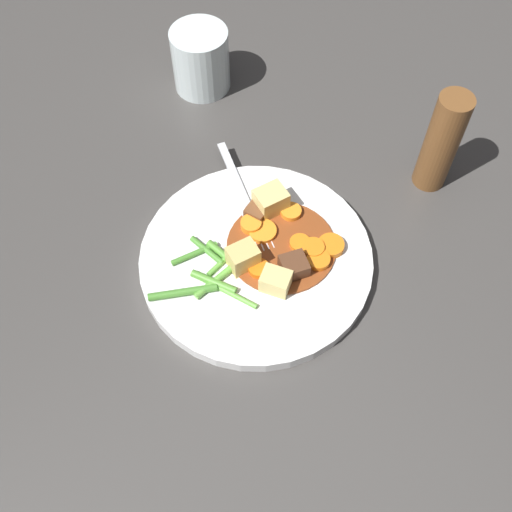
# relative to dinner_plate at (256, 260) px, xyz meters

# --- Properties ---
(ground_plane) EXTENTS (3.00, 3.00, 0.00)m
(ground_plane) POSITION_rel_dinner_plate_xyz_m (0.00, 0.00, -0.01)
(ground_plane) COLOR #423F3D
(dinner_plate) EXTENTS (0.27, 0.27, 0.02)m
(dinner_plate) POSITION_rel_dinner_plate_xyz_m (0.00, 0.00, 0.00)
(dinner_plate) COLOR white
(dinner_plate) RESTS_ON ground_plane
(stew_sauce) EXTENTS (0.13, 0.13, 0.00)m
(stew_sauce) POSITION_rel_dinner_plate_xyz_m (0.03, -0.01, 0.01)
(stew_sauce) COLOR brown
(stew_sauce) RESTS_ON dinner_plate
(carrot_slice_0) EXTENTS (0.03, 0.03, 0.01)m
(carrot_slice_0) POSITION_rel_dinner_plate_xyz_m (-0.01, -0.02, 0.01)
(carrot_slice_0) COLOR orange
(carrot_slice_0) RESTS_ON dinner_plate
(carrot_slice_1) EXTENTS (0.03, 0.03, 0.01)m
(carrot_slice_1) POSITION_rel_dinner_plate_xyz_m (0.05, -0.02, 0.01)
(carrot_slice_1) COLOR orange
(carrot_slice_1) RESTS_ON dinner_plate
(carrot_slice_2) EXTENTS (0.03, 0.03, 0.01)m
(carrot_slice_2) POSITION_rel_dinner_plate_xyz_m (0.07, 0.02, 0.01)
(carrot_slice_2) COLOR orange
(carrot_slice_2) RESTS_ON dinner_plate
(carrot_slice_3) EXTENTS (0.03, 0.03, 0.01)m
(carrot_slice_3) POSITION_rel_dinner_plate_xyz_m (0.06, -0.04, 0.01)
(carrot_slice_3) COLOR orange
(carrot_slice_3) RESTS_ON dinner_plate
(carrot_slice_4) EXTENTS (0.03, 0.03, 0.01)m
(carrot_slice_4) POSITION_rel_dinner_plate_xyz_m (0.08, -0.05, 0.01)
(carrot_slice_4) COLOR orange
(carrot_slice_4) RESTS_ON dinner_plate
(carrot_slice_5) EXTENTS (0.05, 0.05, 0.01)m
(carrot_slice_5) POSITION_rel_dinner_plate_xyz_m (0.03, 0.02, 0.01)
(carrot_slice_5) COLOR orange
(carrot_slice_5) RESTS_ON dinner_plate
(carrot_slice_6) EXTENTS (0.03, 0.03, 0.01)m
(carrot_slice_6) POSITION_rel_dinner_plate_xyz_m (0.02, 0.03, 0.01)
(carrot_slice_6) COLOR orange
(carrot_slice_6) RESTS_ON dinner_plate
(carrot_slice_7) EXTENTS (0.04, 0.04, 0.01)m
(carrot_slice_7) POSITION_rel_dinner_plate_xyz_m (0.05, -0.05, 0.01)
(carrot_slice_7) COLOR orange
(carrot_slice_7) RESTS_ON dinner_plate
(potato_chunk_0) EXTENTS (0.04, 0.04, 0.02)m
(potato_chunk_0) POSITION_rel_dinner_plate_xyz_m (-0.01, -0.05, 0.02)
(potato_chunk_0) COLOR #E5CC7A
(potato_chunk_0) RESTS_ON dinner_plate
(potato_chunk_1) EXTENTS (0.04, 0.03, 0.03)m
(potato_chunk_1) POSITION_rel_dinner_plate_xyz_m (-0.02, 0.00, 0.02)
(potato_chunk_1) COLOR #DBBC6B
(potato_chunk_1) RESTS_ON dinner_plate
(potato_chunk_2) EXTENTS (0.04, 0.04, 0.03)m
(potato_chunk_2) POSITION_rel_dinner_plate_xyz_m (0.06, 0.04, 0.02)
(potato_chunk_2) COLOR #E5CC7A
(potato_chunk_2) RESTS_ON dinner_plate
(meat_chunk_0) EXTENTS (0.04, 0.04, 0.02)m
(meat_chunk_0) POSITION_rel_dinner_plate_xyz_m (0.02, -0.04, 0.02)
(meat_chunk_0) COLOR #56331E
(meat_chunk_0) RESTS_ON dinner_plate
(meat_chunk_1) EXTENTS (0.03, 0.03, 0.02)m
(meat_chunk_1) POSITION_rel_dinner_plate_xyz_m (0.04, 0.04, 0.02)
(meat_chunk_1) COLOR brown
(meat_chunk_1) RESTS_ON dinner_plate
(green_bean_0) EXTENTS (0.02, 0.06, 0.01)m
(green_bean_0) POSITION_rel_dinner_plate_xyz_m (-0.03, 0.02, 0.01)
(green_bean_0) COLOR #599E38
(green_bean_0) RESTS_ON dinner_plate
(green_bean_1) EXTENTS (0.03, 0.05, 0.01)m
(green_bean_1) POSITION_rel_dinner_plate_xyz_m (-0.06, 0.00, 0.01)
(green_bean_1) COLOR #599E38
(green_bean_1) RESTS_ON dinner_plate
(green_bean_2) EXTENTS (0.05, 0.01, 0.01)m
(green_bean_2) POSITION_rel_dinner_plate_xyz_m (-0.06, -0.00, 0.01)
(green_bean_2) COLOR #66AD42
(green_bean_2) RESTS_ON dinner_plate
(green_bean_3) EXTENTS (0.06, 0.02, 0.01)m
(green_bean_3) POSITION_rel_dinner_plate_xyz_m (-0.03, 0.02, 0.01)
(green_bean_3) COLOR #66AD42
(green_bean_3) RESTS_ON dinner_plate
(green_bean_4) EXTENTS (0.07, 0.04, 0.01)m
(green_bean_4) POSITION_rel_dinner_plate_xyz_m (-0.10, 0.01, 0.01)
(green_bean_4) COLOR #4C8E33
(green_bean_4) RESTS_ON dinner_plate
(green_bean_5) EXTENTS (0.04, 0.08, 0.01)m
(green_bean_5) POSITION_rel_dinner_plate_xyz_m (-0.06, -0.01, 0.01)
(green_bean_5) COLOR #66AD42
(green_bean_5) RESTS_ON dinner_plate
(green_bean_6) EXTENTS (0.06, 0.02, 0.01)m
(green_bean_6) POSITION_rel_dinner_plate_xyz_m (-0.06, 0.04, 0.01)
(green_bean_6) COLOR #4C8E33
(green_bean_6) RESTS_ON dinner_plate
(green_bean_7) EXTENTS (0.01, 0.05, 0.01)m
(green_bean_7) POSITION_rel_dinner_plate_xyz_m (-0.04, 0.04, 0.01)
(green_bean_7) COLOR #4C8E33
(green_bean_7) RESTS_ON dinner_plate
(fork) EXTENTS (0.07, 0.17, 0.00)m
(fork) POSITION_rel_dinner_plate_xyz_m (0.04, 0.07, 0.01)
(fork) COLOR silver
(fork) RESTS_ON dinner_plate
(water_glass) EXTENTS (0.08, 0.08, 0.09)m
(water_glass) POSITION_rel_dinner_plate_xyz_m (0.13, 0.28, 0.04)
(water_glass) COLOR silver
(water_glass) RESTS_ON ground_plane
(pepper_mill) EXTENTS (0.04, 0.04, 0.14)m
(pepper_mill) POSITION_rel_dinner_plate_xyz_m (0.25, -0.04, 0.06)
(pepper_mill) COLOR brown
(pepper_mill) RESTS_ON ground_plane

